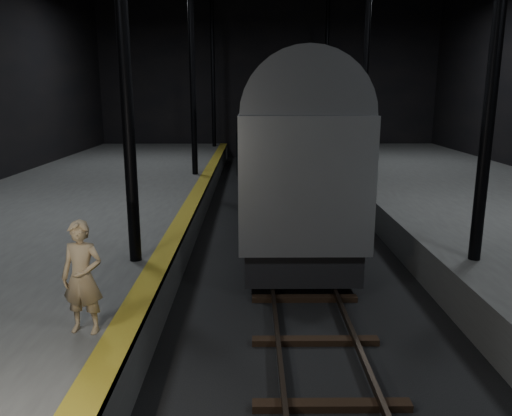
{
  "coord_description": "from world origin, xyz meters",
  "views": [
    {
      "loc": [
        -1.2,
        -14.62,
        4.66
      ],
      "look_at": [
        -1.1,
        -3.18,
        2.0
      ],
      "focal_mm": 35.0,
      "sensor_mm": 36.0,
      "label": 1
    }
  ],
  "objects": [
    {
      "name": "woman",
      "position": [
        -3.8,
        -7.41,
        1.89
      ],
      "size": [
        0.7,
        0.51,
        1.79
      ],
      "primitive_type": "imported",
      "rotation": [
        0.0,
        0.0,
        -0.13
      ],
      "color": "tan",
      "rests_on": "platform_left"
    },
    {
      "name": "platform_left",
      "position": [
        -7.5,
        0.0,
        0.5
      ],
      "size": [
        9.0,
        43.8,
        1.0
      ],
      "primitive_type": "cube",
      "color": "#4A4A47",
      "rests_on": "ground"
    },
    {
      "name": "track",
      "position": [
        0.0,
        0.0,
        0.07
      ],
      "size": [
        2.4,
        43.0,
        0.24
      ],
      "color": "#3F3328",
      "rests_on": "ground"
    },
    {
      "name": "train",
      "position": [
        -0.0,
        6.21,
        3.08
      ],
      "size": [
        3.09,
        20.63,
        5.51
      ],
      "color": "#A6AAAF",
      "rests_on": "ground"
    },
    {
      "name": "tactile_strip",
      "position": [
        -3.25,
        0.0,
        1.0
      ],
      "size": [
        0.5,
        43.8,
        0.01
      ],
      "primitive_type": "cube",
      "color": "olive",
      "rests_on": "platform_left"
    },
    {
      "name": "ground",
      "position": [
        0.0,
        0.0,
        0.0
      ],
      "size": [
        44.0,
        44.0,
        0.0
      ],
      "primitive_type": "plane",
      "color": "black",
      "rests_on": "ground"
    }
  ]
}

